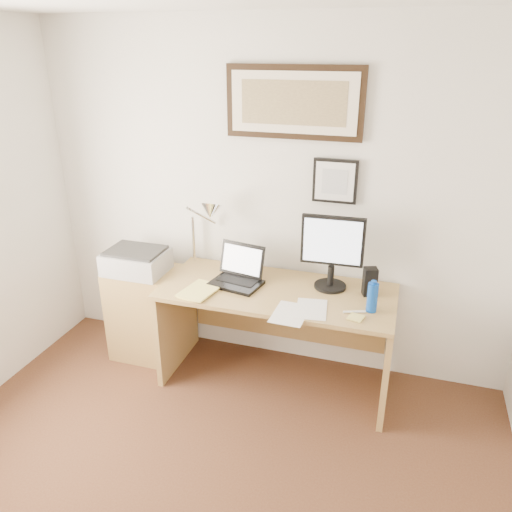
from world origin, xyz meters
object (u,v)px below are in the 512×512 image
at_px(laptop, 238,275).
at_px(printer, 136,261).
at_px(desk, 280,314).
at_px(book, 187,288).
at_px(side_cabinet, 146,312).
at_px(lcd_monitor, 332,249).
at_px(water_bottle, 372,298).

bearing_deg(laptop, printer, -178.64).
xyz_separation_m(desk, laptop, (-0.29, -0.05, 0.29)).
xyz_separation_m(book, desk, (0.59, 0.26, -0.25)).
distance_m(book, desk, 0.69).
xyz_separation_m(side_cabinet, book, (0.48, -0.22, 0.40)).
distance_m(desk, printer, 1.13).
relative_size(side_cabinet, lcd_monitor, 1.40).
height_order(side_cabinet, book, book).
relative_size(book, laptop, 0.74).
bearing_deg(laptop, water_bottle, -8.51).
height_order(book, printer, printer).
height_order(book, lcd_monitor, lcd_monitor).
bearing_deg(laptop, side_cabinet, 178.89).
xyz_separation_m(desk, lcd_monitor, (0.34, 0.05, 0.53)).
xyz_separation_m(water_bottle, book, (-1.24, -0.07, -0.09)).
bearing_deg(lcd_monitor, water_bottle, -38.89).
distance_m(book, printer, 0.53).
height_order(book, desk, book).
height_order(water_bottle, book, water_bottle).
xyz_separation_m(side_cabinet, desk, (1.07, 0.04, 0.15)).
relative_size(desk, lcd_monitor, 3.08).
height_order(water_bottle, desk, water_bottle).
height_order(side_cabinet, lcd_monitor, lcd_monitor).
height_order(desk, laptop, laptop).
height_order(side_cabinet, water_bottle, water_bottle).
bearing_deg(lcd_monitor, laptop, -170.59).
bearing_deg(side_cabinet, lcd_monitor, 3.64).
distance_m(side_cabinet, laptop, 0.89).
height_order(book, laptop, laptop).
xyz_separation_m(water_bottle, printer, (-1.73, 0.12, -0.03)).
bearing_deg(printer, side_cabinet, 61.40).
distance_m(lcd_monitor, printer, 1.45).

